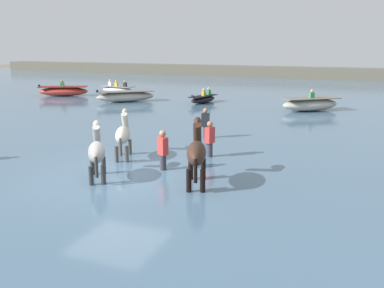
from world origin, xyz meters
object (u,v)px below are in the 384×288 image
(boat_far_offshore, at_px, (310,104))
(boat_near_starboard, at_px, (125,96))
(boat_mid_channel, at_px, (63,91))
(boat_mid_outer, at_px, (118,90))
(horse_trailing_grey, at_px, (97,153))
(person_wading_mid, at_px, (163,155))
(horse_lead_dark_bay, at_px, (197,154))
(person_wading_close, at_px, (210,143))
(boat_near_port, at_px, (203,99))
(person_spectator_far, at_px, (205,127))
(horse_flank_pinto, at_px, (123,136))

(boat_far_offshore, xyz_separation_m, boat_near_starboard, (-11.77, -0.52, -0.03))
(boat_mid_channel, xyz_separation_m, boat_mid_outer, (2.96, 2.68, -0.05))
(horse_trailing_grey, bearing_deg, boat_near_starboard, 117.49)
(boat_mid_outer, bearing_deg, boat_far_offshore, -12.28)
(boat_mid_outer, distance_m, person_wading_mid, 20.27)
(horse_lead_dark_bay, xyz_separation_m, horse_trailing_grey, (-2.81, -0.54, -0.10))
(boat_far_offshore, distance_m, person_wading_close, 11.63)
(boat_far_offshore, height_order, boat_near_port, boat_far_offshore)
(boat_far_offshore, xyz_separation_m, person_spectator_far, (-3.21, -8.79, 0.09))
(horse_flank_pinto, distance_m, boat_far_offshore, 13.49)
(boat_mid_channel, height_order, boat_mid_outer, boat_mid_channel)
(horse_lead_dark_bay, bearing_deg, boat_near_port, 109.25)
(horse_trailing_grey, xyz_separation_m, boat_far_offshore, (4.33, 14.82, -0.37))
(horse_flank_pinto, relative_size, boat_mid_channel, 0.53)
(boat_mid_outer, relative_size, person_spectator_far, 1.81)
(boat_mid_outer, distance_m, person_wading_close, 19.24)
(horse_lead_dark_bay, bearing_deg, horse_flank_pinto, 152.99)
(boat_mid_outer, bearing_deg, horse_trailing_grey, -60.24)
(boat_near_starboard, distance_m, person_wading_mid, 15.61)
(horse_lead_dark_bay, distance_m, horse_trailing_grey, 2.87)
(boat_mid_channel, xyz_separation_m, boat_near_port, (10.78, 0.36, -0.10))
(horse_lead_dark_bay, xyz_separation_m, person_wading_mid, (-1.43, 0.88, -0.39))
(horse_flank_pinto, bearing_deg, boat_near_port, 98.54)
(horse_trailing_grey, xyz_separation_m, horse_flank_pinto, (-0.45, 2.21, 0.01))
(person_wading_mid, bearing_deg, person_wading_close, 67.00)
(horse_trailing_grey, relative_size, boat_near_starboard, 0.53)
(horse_trailing_grey, height_order, person_spectator_far, horse_trailing_grey)
(person_wading_mid, bearing_deg, boat_mid_channel, 136.49)
(horse_lead_dark_bay, bearing_deg, person_spectator_far, 107.20)
(horse_flank_pinto, distance_m, person_wading_mid, 2.01)
(boat_near_starboard, distance_m, person_wading_close, 14.58)
(boat_mid_outer, xyz_separation_m, person_wading_mid, (11.67, -16.57, 0.17))
(person_spectator_far, bearing_deg, boat_near_port, 110.40)
(horse_lead_dark_bay, bearing_deg, horse_trailing_grey, -169.09)
(boat_far_offshore, relative_size, person_wading_mid, 2.14)
(boat_near_starboard, height_order, person_wading_mid, person_wading_mid)
(horse_trailing_grey, relative_size, person_wading_close, 1.19)
(horse_lead_dark_bay, xyz_separation_m, person_wading_close, (-0.60, 2.84, -0.39))
(boat_near_starboard, bearing_deg, horse_flank_pinto, -59.97)
(horse_flank_pinto, distance_m, person_spectator_far, 4.14)
(horse_trailing_grey, xyz_separation_m, boat_near_starboard, (-7.44, 14.30, -0.40))
(horse_flank_pinto, distance_m, person_wading_close, 2.93)
(boat_near_starboard, xyz_separation_m, boat_near_port, (4.97, 1.37, -0.10))
(horse_trailing_grey, relative_size, boat_mid_outer, 0.66)
(boat_mid_outer, bearing_deg, horse_lead_dark_bay, -53.11)
(horse_lead_dark_bay, height_order, person_spectator_far, horse_lead_dark_bay)
(horse_flank_pinto, xyz_separation_m, boat_mid_channel, (-12.80, 13.11, -0.41))
(horse_trailing_grey, distance_m, boat_near_port, 15.87)
(boat_far_offshore, distance_m, boat_mid_channel, 17.59)
(boat_near_starboard, height_order, boat_mid_outer, boat_mid_outer)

